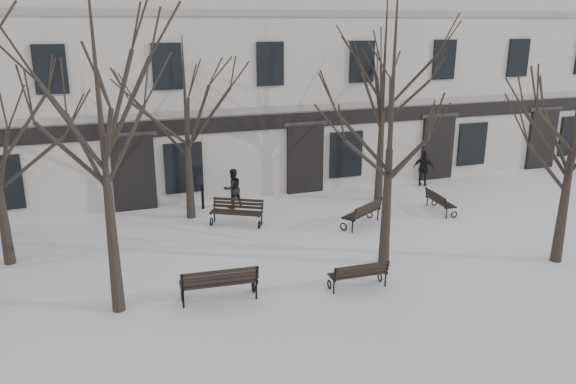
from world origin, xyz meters
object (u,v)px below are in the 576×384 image
tree_1 (99,103)px  bench_3 (237,211)px  tree_2 (393,88)px  bench_4 (363,212)px  bench_1 (219,282)px  bench_2 (359,274)px  bench_5 (439,201)px

tree_1 → bench_3: tree_1 is taller
tree_1 → tree_2: tree_2 is taller
bench_3 → bench_4: 4.49m
tree_1 → bench_1: bearing=-8.9°
bench_2 → bench_5: size_ratio=0.99×
bench_2 → bench_4: (2.36, 4.42, 0.05)m
bench_4 → bench_5: bearing=155.4°
tree_1 → bench_3: (4.39, 5.07, -4.69)m
bench_4 → bench_5: bench_4 is taller
tree_1 → bench_2: 7.89m
tree_1 → bench_4: (8.59, 3.48, -4.71)m
tree_2 → bench_2: tree_2 is taller
bench_1 → bench_2: size_ratio=1.26×
tree_1 → bench_5: size_ratio=5.09×
tree_2 → bench_3: (-3.30, 4.77, -4.73)m
bench_3 → bench_4: size_ratio=1.03×
bench_4 → bench_5: size_ratio=1.13×
bench_4 → bench_2: bearing=30.8°
bench_2 → bench_4: bench_4 is taller
bench_1 → bench_2: 3.76m
tree_2 → bench_3: bearing=124.6°
tree_1 → bench_2: size_ratio=5.12×
tree_2 → bench_2: size_ratio=5.15×
tree_1 → bench_4: size_ratio=4.50×
tree_2 → bench_5: tree_2 is taller
bench_1 → bench_3: bench_1 is taller
tree_1 → tree_2: size_ratio=0.99×
bench_1 → bench_4: bench_1 is taller
bench_3 → bench_1: bearing=-78.9°
bench_1 → bench_3: bearing=-104.4°
tree_2 → bench_1: bearing=-172.4°
bench_2 → bench_4: 5.01m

